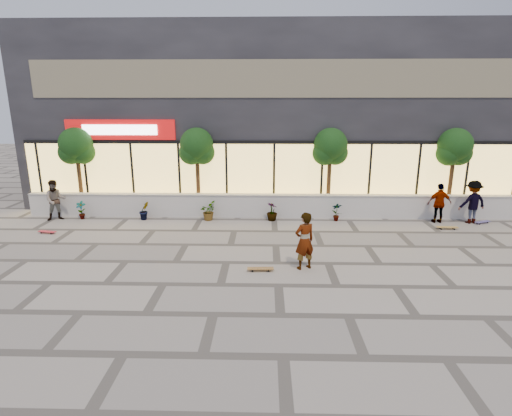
{
  "coord_description": "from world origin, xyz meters",
  "views": [
    {
      "loc": [
        -0.37,
        -10.29,
        4.95
      ],
      "look_at": [
        -0.72,
        3.61,
        1.3
      ],
      "focal_mm": 28.0,
      "sensor_mm": 36.0,
      "label": 1
    }
  ],
  "objects_px": {
    "tree_east": "(455,149)",
    "skater_right_near": "(439,203)",
    "skater_center": "(304,241)",
    "skateboard_center": "(260,269)",
    "skateboard_right_near": "(447,227)",
    "skater_right_far": "(473,202)",
    "tree_west": "(76,148)",
    "tree_mideast": "(330,149)",
    "skateboard_left": "(47,232)",
    "skateboard_right_far": "(483,222)",
    "skater_left": "(56,200)",
    "tree_midwest": "(197,148)"
  },
  "relations": [
    {
      "from": "tree_east",
      "to": "skater_right_near",
      "type": "bearing_deg",
      "value": -125.54
    },
    {
      "from": "skater_center",
      "to": "skateboard_center",
      "type": "height_order",
      "value": "skater_center"
    },
    {
      "from": "skater_center",
      "to": "skateboard_right_near",
      "type": "height_order",
      "value": "skater_center"
    },
    {
      "from": "skater_center",
      "to": "skater_right_far",
      "type": "relative_size",
      "value": 0.98
    },
    {
      "from": "skater_center",
      "to": "skater_right_near",
      "type": "xyz_separation_m",
      "value": [
        6.19,
        5.08,
        -0.05
      ]
    },
    {
      "from": "tree_west",
      "to": "tree_east",
      "type": "xyz_separation_m",
      "value": [
        17.0,
        0.0,
        0.0
      ]
    },
    {
      "from": "tree_west",
      "to": "tree_mideast",
      "type": "bearing_deg",
      "value": 0.0
    },
    {
      "from": "skateboard_left",
      "to": "skateboard_right_far",
      "type": "distance_m",
      "value": 17.92
    },
    {
      "from": "skater_left",
      "to": "skateboard_left",
      "type": "xyz_separation_m",
      "value": [
        0.53,
        -1.88,
        -0.82
      ]
    },
    {
      "from": "tree_west",
      "to": "tree_midwest",
      "type": "relative_size",
      "value": 1.0
    },
    {
      "from": "tree_midwest",
      "to": "skater_left",
      "type": "distance_m",
      "value": 6.51
    },
    {
      "from": "skateboard_left",
      "to": "skateboard_right_near",
      "type": "distance_m",
      "value": 16.0
    },
    {
      "from": "tree_east",
      "to": "skater_right_far",
      "type": "distance_m",
      "value": 2.53
    },
    {
      "from": "skater_center",
      "to": "skateboard_right_far",
      "type": "distance_m",
      "value": 9.5
    },
    {
      "from": "tree_midwest",
      "to": "skater_center",
      "type": "distance_m",
      "value": 8.06
    },
    {
      "from": "tree_east",
      "to": "skater_left",
      "type": "height_order",
      "value": "tree_east"
    },
    {
      "from": "tree_midwest",
      "to": "skateboard_center",
      "type": "height_order",
      "value": "tree_midwest"
    },
    {
      "from": "skateboard_right_near",
      "to": "skateboard_right_far",
      "type": "bearing_deg",
      "value": 27.11
    },
    {
      "from": "tree_west",
      "to": "skateboard_center",
      "type": "bearing_deg",
      "value": -38.4
    },
    {
      "from": "skater_left",
      "to": "skateboard_right_near",
      "type": "height_order",
      "value": "skater_left"
    },
    {
      "from": "skater_center",
      "to": "skateboard_right_far",
      "type": "bearing_deg",
      "value": -174.32
    },
    {
      "from": "tree_west",
      "to": "skater_center",
      "type": "distance_m",
      "value": 11.94
    },
    {
      "from": "tree_midwest",
      "to": "tree_mideast",
      "type": "distance_m",
      "value": 6.0
    },
    {
      "from": "skater_right_far",
      "to": "skater_left",
      "type": "bearing_deg",
      "value": -12.43
    },
    {
      "from": "tree_east",
      "to": "skateboard_left",
      "type": "bearing_deg",
      "value": -169.05
    },
    {
      "from": "skater_right_far",
      "to": "skateboard_right_far",
      "type": "bearing_deg",
      "value": 155.89
    },
    {
      "from": "tree_west",
      "to": "skateboard_left",
      "type": "xyz_separation_m",
      "value": [
        0.03,
        -3.28,
        -2.91
      ]
    },
    {
      "from": "tree_west",
      "to": "skater_right_far",
      "type": "distance_m",
      "value": 17.56
    },
    {
      "from": "skater_left",
      "to": "skateboard_right_near",
      "type": "xyz_separation_m",
      "value": [
        16.5,
        -0.95,
        -0.8
      ]
    },
    {
      "from": "tree_midwest",
      "to": "skateboard_left",
      "type": "xyz_separation_m",
      "value": [
        -5.47,
        -3.28,
        -2.91
      ]
    },
    {
      "from": "tree_midwest",
      "to": "skater_right_far",
      "type": "bearing_deg",
      "value": -6.72
    },
    {
      "from": "tree_mideast",
      "to": "skater_left",
      "type": "bearing_deg",
      "value": -173.35
    },
    {
      "from": "tree_west",
      "to": "skater_left",
      "type": "height_order",
      "value": "tree_west"
    },
    {
      "from": "tree_midwest",
      "to": "skater_right_near",
      "type": "relative_size",
      "value": 2.3
    },
    {
      "from": "skateboard_center",
      "to": "skateboard_left",
      "type": "distance_m",
      "value": 9.12
    },
    {
      "from": "skater_center",
      "to": "skateboard_right_far",
      "type": "relative_size",
      "value": 2.34
    },
    {
      "from": "skateboard_left",
      "to": "skater_right_far",
      "type": "bearing_deg",
      "value": 17.34
    },
    {
      "from": "tree_west",
      "to": "skateboard_right_far",
      "type": "relative_size",
      "value": 5.08
    },
    {
      "from": "skater_left",
      "to": "skateboard_left",
      "type": "bearing_deg",
      "value": -102.4
    },
    {
      "from": "skater_left",
      "to": "skater_right_near",
      "type": "xyz_separation_m",
      "value": [
        16.5,
        0.0,
        -0.04
      ]
    },
    {
      "from": "tree_mideast",
      "to": "skateboard_center",
      "type": "height_order",
      "value": "tree_mideast"
    },
    {
      "from": "tree_mideast",
      "to": "skateboard_right_far",
      "type": "bearing_deg",
      "value": -13.27
    },
    {
      "from": "skateboard_right_near",
      "to": "skater_right_far",
      "type": "bearing_deg",
      "value": 37.15
    },
    {
      "from": "tree_mideast",
      "to": "skater_right_far",
      "type": "xyz_separation_m",
      "value": [
        5.88,
        -1.4,
        -2.07
      ]
    },
    {
      "from": "skater_right_near",
      "to": "skateboard_center",
      "type": "bearing_deg",
      "value": 34.06
    },
    {
      "from": "tree_mideast",
      "to": "skateboard_right_near",
      "type": "bearing_deg",
      "value": -27.57
    },
    {
      "from": "tree_mideast",
      "to": "skater_right_far",
      "type": "height_order",
      "value": "tree_mideast"
    },
    {
      "from": "skater_left",
      "to": "skateboard_center",
      "type": "relative_size",
      "value": 2.19
    },
    {
      "from": "skateboard_center",
      "to": "skateboard_right_far",
      "type": "height_order",
      "value": "skateboard_center"
    },
    {
      "from": "tree_east",
      "to": "skateboard_center",
      "type": "relative_size",
      "value": 4.83
    }
  ]
}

